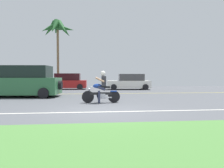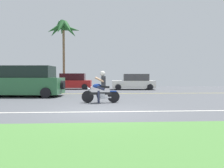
{
  "view_description": "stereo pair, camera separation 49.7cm",
  "coord_description": "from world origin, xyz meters",
  "px_view_note": "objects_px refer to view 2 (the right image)",
  "views": [
    {
      "loc": [
        -0.37,
        -7.83,
        1.35
      ],
      "look_at": [
        0.75,
        2.85,
        0.93
      ],
      "focal_mm": 33.2,
      "sensor_mm": 36.0,
      "label": 1
    },
    {
      "loc": [
        0.12,
        -7.87,
        1.35
      ],
      "look_at": [
        0.75,
        2.85,
        0.93
      ],
      "focal_mm": 33.2,
      "sensor_mm": 36.0,
      "label": 2
    }
  ],
  "objects_px": {
    "palm_tree_0": "(63,31)",
    "motorcyclist_distant": "(34,86)",
    "motorcyclist": "(101,89)",
    "suv_nearby": "(25,82)",
    "parked_car_0": "(20,82)",
    "parked_car_1": "(71,82)",
    "parked_car_2": "(134,82)"
  },
  "relations": [
    {
      "from": "palm_tree_0",
      "to": "motorcyclist_distant",
      "type": "relative_size",
      "value": 5.66
    },
    {
      "from": "motorcyclist",
      "to": "suv_nearby",
      "type": "xyz_separation_m",
      "value": [
        -4.95,
        3.47,
        0.29
      ]
    },
    {
      "from": "parked_car_0",
      "to": "motorcyclist_distant",
      "type": "xyz_separation_m",
      "value": [
        3.1,
        -5.57,
        -0.13
      ]
    },
    {
      "from": "parked_car_1",
      "to": "parked_car_2",
      "type": "xyz_separation_m",
      "value": [
        6.28,
        -0.91,
        -0.02
      ]
    },
    {
      "from": "motorcyclist",
      "to": "palm_tree_0",
      "type": "xyz_separation_m",
      "value": [
        -4.19,
        13.66,
        5.81
      ]
    },
    {
      "from": "parked_car_0",
      "to": "palm_tree_0",
      "type": "height_order",
      "value": "palm_tree_0"
    },
    {
      "from": "parked_car_0",
      "to": "parked_car_2",
      "type": "bearing_deg",
      "value": -4.41
    },
    {
      "from": "parked_car_2",
      "to": "parked_car_0",
      "type": "bearing_deg",
      "value": 175.59
    },
    {
      "from": "suv_nearby",
      "to": "parked_car_2",
      "type": "distance_m",
      "value": 10.48
    },
    {
      "from": "parked_car_1",
      "to": "suv_nearby",
      "type": "bearing_deg",
      "value": -105.07
    },
    {
      "from": "suv_nearby",
      "to": "palm_tree_0",
      "type": "height_order",
      "value": "palm_tree_0"
    },
    {
      "from": "suv_nearby",
      "to": "parked_car_0",
      "type": "distance_m",
      "value": 7.95
    },
    {
      "from": "parked_car_1",
      "to": "motorcyclist_distant",
      "type": "xyz_separation_m",
      "value": [
        -1.97,
        -5.6,
        -0.17
      ]
    },
    {
      "from": "parked_car_2",
      "to": "suv_nearby",
      "type": "bearing_deg",
      "value": -142.07
    },
    {
      "from": "parked_car_2",
      "to": "motorcyclist_distant",
      "type": "relative_size",
      "value": 3.19
    },
    {
      "from": "suv_nearby",
      "to": "parked_car_1",
      "type": "xyz_separation_m",
      "value": [
        1.98,
        7.36,
        -0.23
      ]
    },
    {
      "from": "suv_nearby",
      "to": "parked_car_2",
      "type": "height_order",
      "value": "suv_nearby"
    },
    {
      "from": "parked_car_0",
      "to": "parked_car_1",
      "type": "bearing_deg",
      "value": 0.42
    },
    {
      "from": "motorcyclist",
      "to": "parked_car_1",
      "type": "distance_m",
      "value": 11.22
    },
    {
      "from": "motorcyclist",
      "to": "parked_car_1",
      "type": "height_order",
      "value": "motorcyclist"
    },
    {
      "from": "parked_car_1",
      "to": "motorcyclist_distant",
      "type": "relative_size",
      "value": 3.15
    },
    {
      "from": "parked_car_0",
      "to": "motorcyclist_distant",
      "type": "height_order",
      "value": "parked_car_0"
    },
    {
      "from": "parked_car_2",
      "to": "parked_car_1",
      "type": "bearing_deg",
      "value": 171.72
    },
    {
      "from": "parked_car_0",
      "to": "parked_car_2",
      "type": "distance_m",
      "value": 11.39
    },
    {
      "from": "motorcyclist",
      "to": "suv_nearby",
      "type": "distance_m",
      "value": 6.05
    },
    {
      "from": "parked_car_1",
      "to": "palm_tree_0",
      "type": "bearing_deg",
      "value": 113.27
    },
    {
      "from": "suv_nearby",
      "to": "palm_tree_0",
      "type": "bearing_deg",
      "value": 85.74
    },
    {
      "from": "parked_car_0",
      "to": "parked_car_1",
      "type": "xyz_separation_m",
      "value": [
        5.08,
        0.04,
        0.03
      ]
    },
    {
      "from": "parked_car_0",
      "to": "palm_tree_0",
      "type": "xyz_separation_m",
      "value": [
        3.86,
        2.88,
        5.78
      ]
    },
    {
      "from": "palm_tree_0",
      "to": "motorcyclist",
      "type": "bearing_deg",
      "value": -72.93
    },
    {
      "from": "parked_car_1",
      "to": "palm_tree_0",
      "type": "xyz_separation_m",
      "value": [
        -1.22,
        2.84,
        5.75
      ]
    },
    {
      "from": "suv_nearby",
      "to": "palm_tree_0",
      "type": "xyz_separation_m",
      "value": [
        0.76,
        10.19,
        5.52
      ]
    }
  ]
}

